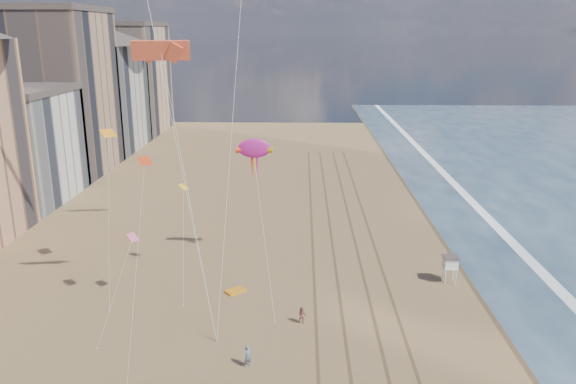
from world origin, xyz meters
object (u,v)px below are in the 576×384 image
Objects in this scene: grounded_kite at (235,291)px; kite_flyer_b at (302,315)px; lifeguard_stand at (450,263)px; kite_flyer_a at (248,356)px; show_kite at (254,149)px.

kite_flyer_b is (6.58, -6.05, 0.69)m from grounded_kite.
kite_flyer_b is (-15.05, -8.80, -1.41)m from lifeguard_stand.
kite_flyer_b is at bearing -82.83° from grounded_kite.
kite_flyer_a is at bearing -119.25° from grounded_kite.
lifeguard_stand is 24.67m from kite_flyer_a.
grounded_kite is 13.01m from kite_flyer_a.
lifeguard_stand is at bearing 41.12° from kite_flyer_b.
kite_flyer_a is 7.86m from kite_flyer_b.
grounded_kite is at bearing 148.19° from kite_flyer_b.
show_kite is at bearing 53.55° from kite_flyer_a.
lifeguard_stand reaches higher than grounded_kite.
lifeguard_stand is 23.41m from show_kite.
show_kite is 11.67× the size of kite_flyer_b.
show_kite reaches higher than kite_flyer_b.
show_kite is at bearing 165.57° from lifeguard_stand.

